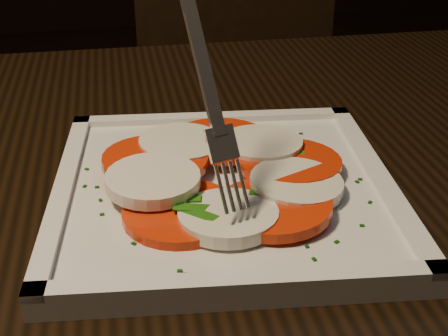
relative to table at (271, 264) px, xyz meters
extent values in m
cube|color=black|center=(0.00, 0.00, 0.08)|extent=(1.25, 0.88, 0.04)
cube|color=black|center=(0.16, 0.62, -0.20)|extent=(0.45, 0.45, 0.04)
cube|color=black|center=(0.18, 0.80, 0.05)|extent=(0.42, 0.07, 0.46)
cylinder|color=black|center=(-0.03, 0.45, -0.45)|extent=(0.04, 0.04, 0.41)
cylinder|color=black|center=(0.33, 0.42, -0.45)|extent=(0.04, 0.04, 0.41)
cylinder|color=black|center=(0.00, 0.81, -0.45)|extent=(0.04, 0.04, 0.41)
cylinder|color=black|center=(0.36, 0.78, -0.45)|extent=(0.04, 0.04, 0.41)
cube|color=silver|center=(-0.05, -0.03, 0.11)|extent=(0.31, 0.31, 0.01)
cylinder|color=red|center=(-0.10, -0.07, 0.12)|extent=(0.09, 0.09, 0.01)
cylinder|color=silver|center=(-0.07, -0.09, 0.12)|extent=(0.07, 0.07, 0.01)
cylinder|color=red|center=(-0.03, -0.08, 0.12)|extent=(0.09, 0.09, 0.01)
cylinder|color=silver|center=(0.00, -0.06, 0.12)|extent=(0.07, 0.07, 0.01)
cylinder|color=red|center=(0.00, -0.02, 0.12)|extent=(0.09, 0.09, 0.01)
cylinder|color=silver|center=(-0.01, 0.01, 0.12)|extent=(0.07, 0.07, 0.01)
cylinder|color=red|center=(-0.04, 0.03, 0.13)|extent=(0.09, 0.09, 0.01)
cylinder|color=silver|center=(-0.08, 0.02, 0.13)|extent=(0.07, 0.07, 0.01)
cylinder|color=red|center=(-0.11, 0.00, 0.13)|extent=(0.09, 0.09, 0.01)
cylinder|color=silver|center=(-0.11, -0.04, 0.13)|extent=(0.07, 0.07, 0.01)
cube|color=#215F10|center=(-0.03, -0.06, 0.12)|extent=(0.01, 0.04, 0.00)
cube|color=#215F10|center=(-0.09, -0.08, 0.12)|extent=(0.03, 0.03, 0.00)
cube|color=#215F10|center=(0.00, -0.03, 0.12)|extent=(0.03, 0.03, 0.00)
cube|color=#215F10|center=(-0.10, -0.06, 0.12)|extent=(0.04, 0.02, 0.00)
cube|color=#215F10|center=(-0.02, -0.07, 0.12)|extent=(0.04, 0.02, 0.00)
cube|color=#215F10|center=(-0.02, -0.07, 0.12)|extent=(0.03, 0.03, 0.00)
cube|color=#215F10|center=(0.01, -0.04, 0.12)|extent=(0.03, 0.02, 0.00)
cube|color=#215F10|center=(-0.09, -0.08, 0.12)|extent=(0.03, 0.02, 0.00)
cube|color=#0D3A0A|center=(-0.11, -0.14, 0.11)|extent=(0.00, 0.00, 0.00)
cube|color=#0D3A0A|center=(-0.14, -0.10, 0.11)|extent=(0.00, 0.00, 0.00)
cube|color=#0D3A0A|center=(-0.11, 0.04, 0.11)|extent=(0.00, 0.00, 0.00)
cube|color=#0D3A0A|center=(-0.06, -0.15, 0.11)|extent=(0.00, 0.00, 0.00)
cube|color=#0D3A0A|center=(-0.06, 0.09, 0.11)|extent=(0.00, 0.00, 0.00)
cube|color=#0D3A0A|center=(-0.16, -0.05, 0.11)|extent=(0.00, 0.00, 0.00)
cube|color=#0D3A0A|center=(-0.16, 0.02, 0.11)|extent=(0.00, 0.00, 0.00)
cube|color=#0D3A0A|center=(0.04, 0.04, 0.11)|extent=(0.00, 0.00, 0.00)
cube|color=#0D3A0A|center=(0.05, -0.05, 0.11)|extent=(0.00, 0.00, 0.00)
cube|color=#0D3A0A|center=(0.00, -0.13, 0.11)|extent=(0.00, 0.00, 0.00)
cube|color=#0D3A0A|center=(-0.14, -0.01, 0.11)|extent=(0.00, 0.00, 0.00)
cube|color=#0D3A0A|center=(-0.17, -0.01, 0.11)|extent=(0.00, 0.00, 0.00)
cube|color=#0D3A0A|center=(-0.02, -0.15, 0.11)|extent=(0.00, 0.00, 0.00)
cube|color=#0D3A0A|center=(-0.02, -0.13, 0.11)|extent=(0.00, 0.00, 0.00)
cube|color=#0D3A0A|center=(0.06, -0.05, 0.11)|extent=(0.00, 0.00, 0.00)
cube|color=#0D3A0A|center=(-0.14, -0.04, 0.11)|extent=(0.00, 0.00, 0.00)
cube|color=#0D3A0A|center=(0.00, 0.06, 0.11)|extent=(0.00, 0.00, 0.00)
cube|color=#0D3A0A|center=(0.03, -0.12, 0.11)|extent=(0.00, 0.00, 0.00)
cube|color=#0D3A0A|center=(-0.16, -0.01, 0.11)|extent=(0.00, 0.00, 0.00)
cube|color=#0D3A0A|center=(-0.15, -0.03, 0.11)|extent=(0.00, 0.00, 0.00)
cube|color=#0D3A0A|center=(-0.11, -0.14, 0.11)|extent=(0.00, 0.00, 0.00)
cube|color=#0D3A0A|center=(-0.14, 0.05, 0.11)|extent=(0.00, 0.00, 0.00)
cube|color=#0D3A0A|center=(0.05, -0.09, 0.11)|extent=(0.00, 0.00, 0.00)
cube|color=#0D3A0A|center=(0.04, -0.03, 0.11)|extent=(0.00, 0.00, 0.00)
cube|color=#0D3A0A|center=(-0.06, 0.06, 0.11)|extent=(0.00, 0.00, 0.00)
cube|color=#0D3A0A|center=(-0.12, 0.03, 0.11)|extent=(0.00, 0.00, 0.00)
camera|label=1|loc=(-0.16, -0.46, 0.37)|focal=50.00mm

